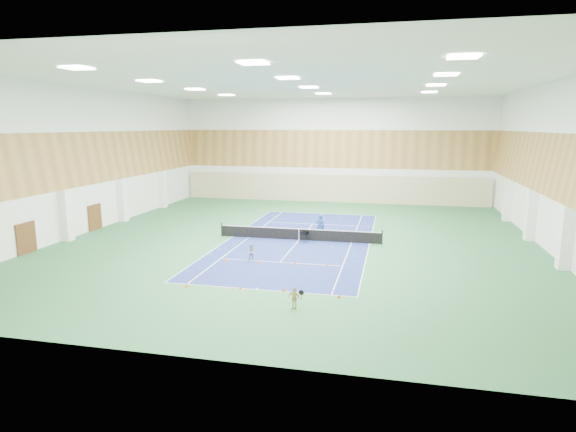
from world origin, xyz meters
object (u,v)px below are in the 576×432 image
at_px(coach, 320,226).
at_px(child_court, 252,252).
at_px(tennis_net, 299,233).
at_px(ball_cart, 304,237).
at_px(child_apron, 294,298).

xyz_separation_m(coach, child_court, (-3.42, -7.65, -0.37)).
bearing_deg(child_court, coach, 68.50).
xyz_separation_m(tennis_net, ball_cart, (0.54, -0.61, -0.09)).
relative_size(tennis_net, child_apron, 11.91).
distance_m(tennis_net, ball_cart, 0.82).
bearing_deg(child_apron, child_court, 137.80).
relative_size(tennis_net, coach, 6.80).
distance_m(coach, child_apron, 15.44).
bearing_deg(coach, ball_cart, 59.46).
distance_m(tennis_net, child_apron, 14.32).
height_order(tennis_net, ball_cart, tennis_net).
bearing_deg(child_apron, tennis_net, 117.86).
distance_m(child_court, ball_cart, 6.26).
bearing_deg(tennis_net, child_court, -107.11).
bearing_deg(coach, tennis_net, 36.96).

